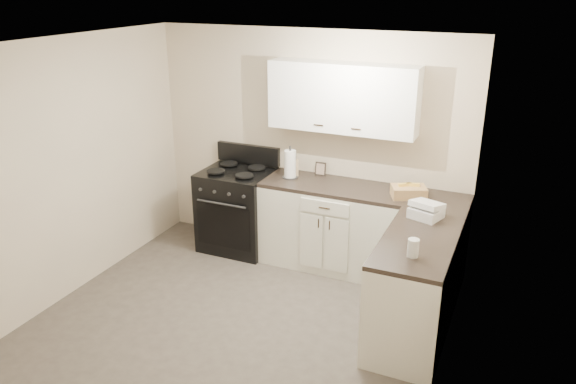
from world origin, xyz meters
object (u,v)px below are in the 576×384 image
at_px(paper_towel, 290,164).
at_px(stove, 238,210).
at_px(wicker_basket, 409,192).
at_px(knife_block, 293,168).
at_px(countertop_grill, 426,213).

bearing_deg(paper_towel, stove, -175.43).
distance_m(paper_towel, wicker_basket, 1.32).
xyz_separation_m(paper_towel, wicker_basket, (1.31, -0.06, -0.10)).
bearing_deg(stove, wicker_basket, -0.25).
relative_size(stove, paper_towel, 3.11).
distance_m(knife_block, paper_towel, 0.08).
distance_m(wicker_basket, countertop_grill, 0.51).
bearing_deg(wicker_basket, knife_block, 174.95).
distance_m(knife_block, wicker_basket, 1.30).
distance_m(knife_block, countertop_grill, 1.65).
height_order(stove, knife_block, knife_block).
bearing_deg(wicker_basket, stove, 179.75).
bearing_deg(knife_block, paper_towel, -79.94).
bearing_deg(knife_block, stove, -148.27).
height_order(knife_block, wicker_basket, knife_block).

